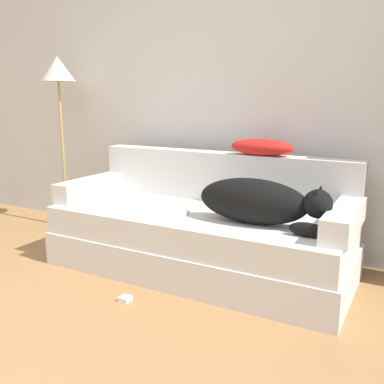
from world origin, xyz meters
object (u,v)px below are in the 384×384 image
object	(u,v)px
dog	(259,202)
power_adapter	(125,299)
couch	(199,241)
floor_lamp	(59,84)
laptop	(168,210)
throw_pillow	(262,147)

from	to	relation	value
dog	power_adapter	distance (m)	0.97
couch	floor_lamp	bearing A→B (deg)	168.19
floor_lamp	couch	bearing A→B (deg)	-11.81
couch	power_adapter	size ratio (longest dim) A/B	31.82
couch	laptop	size ratio (longest dim) A/B	5.53
laptop	throw_pillow	distance (m)	0.77
couch	laptop	world-z (taller)	laptop
floor_lamp	power_adapter	bearing A→B (deg)	-34.30
throw_pillow	floor_lamp	world-z (taller)	floor_lamp
laptop	floor_lamp	world-z (taller)	floor_lamp
dog	laptop	distance (m)	0.66
dog	floor_lamp	bearing A→B (deg)	168.21
laptop	power_adapter	bearing A→B (deg)	-104.62
dog	power_adapter	xyz separation A→B (m)	(-0.61, -0.53, -0.54)
laptop	throw_pillow	xyz separation A→B (m)	(0.49, 0.43, 0.40)
dog	throw_pillow	world-z (taller)	throw_pillow
throw_pillow	floor_lamp	bearing A→B (deg)	-179.57
couch	dog	world-z (taller)	dog
power_adapter	laptop	bearing A→B (deg)	93.19
laptop	throw_pillow	bearing A→B (deg)	23.48
power_adapter	throw_pillow	bearing A→B (deg)	64.18
couch	dog	distance (m)	0.58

